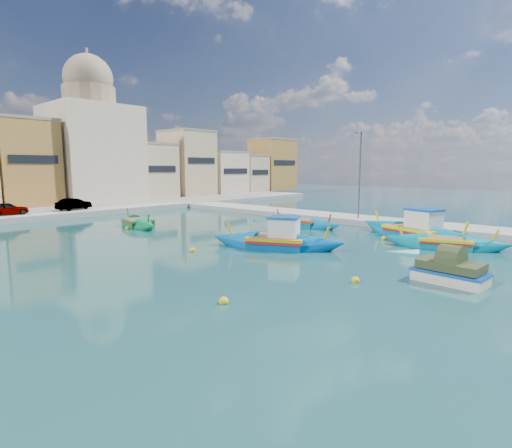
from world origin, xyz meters
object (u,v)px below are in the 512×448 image
church_block (92,140)px  tender_near (450,273)px  luzzu_blue_cabin (277,242)px  luzzu_green (138,224)px  luzzu_cyan_mid (302,224)px  luzzu_turquoise_cabin (416,233)px  luzzu_cyan_south (445,244)px  quay_street_lamp (359,174)px

church_block → tender_near: bearing=-98.0°
tender_near → luzzu_blue_cabin: bearing=86.3°
luzzu_blue_cabin → luzzu_green: luzzu_blue_cabin is taller
church_block → luzzu_cyan_mid: church_block is taller
luzzu_turquoise_cabin → luzzu_cyan_south: bearing=-131.3°
luzzu_blue_cabin → luzzu_cyan_mid: bearing=26.1°
church_block → tender_near: 46.90m
luzzu_cyan_south → church_block: bearing=91.7°
luzzu_cyan_mid → quay_street_lamp: bearing=-29.0°
luzzu_cyan_mid → luzzu_green: bearing=132.3°
luzzu_cyan_mid → luzzu_cyan_south: (-1.43, -11.86, 0.01)m
luzzu_turquoise_cabin → luzzu_green: 22.00m
church_block → quay_street_lamp: 35.04m
church_block → luzzu_turquoise_cabin: size_ratio=1.83×
quay_street_lamp → luzzu_green: quay_street_lamp is taller
luzzu_cyan_south → tender_near: bearing=-161.7°
luzzu_turquoise_cabin → luzzu_blue_cabin: 10.64m
luzzu_turquoise_cabin → luzzu_blue_cabin: luzzu_turquoise_cabin is taller
luzzu_cyan_mid → luzzu_blue_cabin: bearing=-153.9°
church_block → quay_street_lamp: (7.44, -34.00, -4.07)m
luzzu_green → luzzu_cyan_mid: bearing=-47.7°
church_block → quay_street_lamp: bearing=-77.7°
luzzu_green → luzzu_blue_cabin: bearing=-86.5°
church_block → luzzu_green: size_ratio=2.54×
luzzu_cyan_mid → tender_near: (-9.11, -14.40, 0.21)m
luzzu_blue_cabin → tender_near: size_ratio=2.83×
quay_street_lamp → tender_near: bearing=-139.6°
luzzu_turquoise_cabin → luzzu_cyan_mid: bearing=95.6°
luzzu_cyan_mid → luzzu_green: 13.88m
quay_street_lamp → luzzu_turquoise_cabin: quay_street_lamp is taller
luzzu_turquoise_cabin → luzzu_green: bearing=117.7°
quay_street_lamp → luzzu_cyan_south: (-6.16, -9.24, -4.09)m
quay_street_lamp → luzzu_blue_cabin: bearing=-173.4°
church_block → tender_near: (-6.40, -45.78, -7.96)m
church_block → luzzu_blue_cabin: size_ratio=2.19×
luzzu_turquoise_cabin → luzzu_blue_cabin: bearing=151.6°
luzzu_cyan_south → luzzu_cyan_mid: bearing=83.1°
luzzu_blue_cabin → luzzu_green: 14.44m
tender_near → luzzu_cyan_mid: bearing=57.7°
quay_street_lamp → luzzu_cyan_mid: quay_street_lamp is taller
church_block → luzzu_cyan_south: size_ratio=2.49×
church_block → quay_street_lamp: church_block is taller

